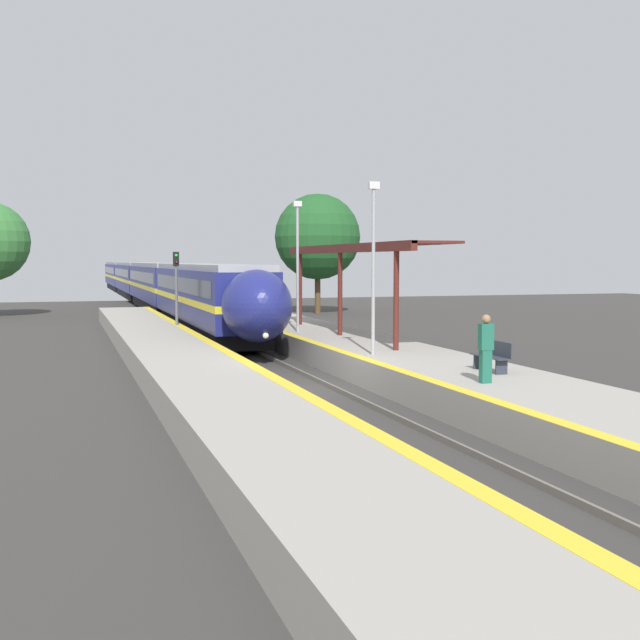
{
  "coord_description": "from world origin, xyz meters",
  "views": [
    {
      "loc": [
        -7.39,
        -24.32,
        4.1
      ],
      "look_at": [
        0.61,
        0.57,
        2.16
      ],
      "focal_mm": 45.0,
      "sensor_mm": 36.0,
      "label": 1
    }
  ],
  "objects_px": {
    "train": "(147,281)",
    "lamppost_mid": "(298,258)",
    "platform_bench": "(493,355)",
    "lamppost_near": "(373,257)",
    "railway_signal": "(176,288)",
    "person_waiting": "(486,347)"
  },
  "relations": [
    {
      "from": "platform_bench",
      "to": "lamppost_near",
      "type": "distance_m",
      "value": 5.94
    },
    {
      "from": "lamppost_near",
      "to": "lamppost_mid",
      "type": "distance_m",
      "value": 9.16
    },
    {
      "from": "platform_bench",
      "to": "railway_signal",
      "type": "relative_size",
      "value": 0.37
    },
    {
      "from": "train",
      "to": "platform_bench",
      "type": "relative_size",
      "value": 54.76
    },
    {
      "from": "lamppost_mid",
      "to": "lamppost_near",
      "type": "bearing_deg",
      "value": -90.0
    },
    {
      "from": "platform_bench",
      "to": "lamppost_near",
      "type": "xyz_separation_m",
      "value": [
        -1.77,
        4.91,
        2.84
      ]
    },
    {
      "from": "railway_signal",
      "to": "lamppost_mid",
      "type": "relative_size",
      "value": 0.78
    },
    {
      "from": "person_waiting",
      "to": "railway_signal",
      "type": "height_order",
      "value": "railway_signal"
    },
    {
      "from": "train",
      "to": "railway_signal",
      "type": "relative_size",
      "value": 20.13
    },
    {
      "from": "lamppost_mid",
      "to": "railway_signal",
      "type": "bearing_deg",
      "value": 130.55
    },
    {
      "from": "platform_bench",
      "to": "person_waiting",
      "type": "distance_m",
      "value": 2.34
    },
    {
      "from": "train",
      "to": "lamppost_near",
      "type": "height_order",
      "value": "lamppost_near"
    },
    {
      "from": "platform_bench",
      "to": "lamppost_near",
      "type": "height_order",
      "value": "lamppost_near"
    },
    {
      "from": "train",
      "to": "platform_bench",
      "type": "xyz_separation_m",
      "value": [
        4.38,
        -54.69,
        -0.85
      ]
    },
    {
      "from": "train",
      "to": "railway_signal",
      "type": "bearing_deg",
      "value": -93.32
    },
    {
      "from": "train",
      "to": "railway_signal",
      "type": "height_order",
      "value": "railway_signal"
    },
    {
      "from": "railway_signal",
      "to": "lamppost_near",
      "type": "distance_m",
      "value": 15.39
    },
    {
      "from": "train",
      "to": "lamppost_mid",
      "type": "xyz_separation_m",
      "value": [
        2.61,
        -40.63,
        1.98
      ]
    },
    {
      "from": "train",
      "to": "platform_bench",
      "type": "bearing_deg",
      "value": -85.42
    },
    {
      "from": "train",
      "to": "lamppost_mid",
      "type": "relative_size",
      "value": 15.65
    },
    {
      "from": "train",
      "to": "person_waiting",
      "type": "distance_m",
      "value": 56.66
    },
    {
      "from": "platform_bench",
      "to": "lamppost_near",
      "type": "relative_size",
      "value": 0.29
    }
  ]
}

